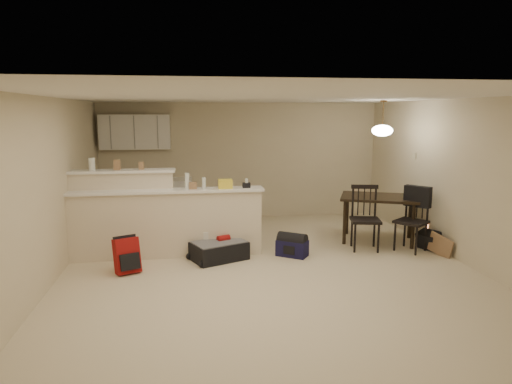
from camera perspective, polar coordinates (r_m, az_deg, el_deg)
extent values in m
plane|color=beige|center=(6.81, 1.74, -9.72)|extent=(7.00, 7.00, 0.00)
plane|color=white|center=(6.42, 1.85, 11.79)|extent=(7.00, 7.00, 0.00)
cube|color=beige|center=(9.94, -1.85, 3.89)|extent=(6.00, 0.02, 2.50)
cube|color=beige|center=(3.21, 13.24, -9.19)|extent=(6.00, 0.02, 2.50)
cube|color=beige|center=(6.66, -24.52, 0.03)|extent=(0.02, 7.00, 2.50)
cube|color=beige|center=(7.63, 24.55, 1.18)|extent=(0.02, 7.00, 2.50)
cube|color=beige|center=(7.43, -10.99, -4.01)|extent=(3.00, 0.28, 1.05)
cube|color=white|center=(7.32, -11.13, 0.14)|extent=(3.08, 0.38, 0.04)
cube|color=beige|center=(7.68, -16.20, -2.63)|extent=(1.60, 0.24, 1.35)
cube|color=white|center=(7.56, -16.45, 2.52)|extent=(1.68, 0.34, 0.04)
cube|color=white|center=(9.70, -14.87, 7.28)|extent=(1.40, 0.34, 0.70)
cube|color=white|center=(9.72, -13.40, -1.28)|extent=(1.80, 0.60, 0.90)
cube|color=beige|center=(8.92, 19.18, 4.28)|extent=(0.02, 0.12, 0.12)
cylinder|color=silver|center=(7.62, -19.84, 3.30)|extent=(0.10, 0.10, 0.20)
cube|color=#926E4B|center=(7.56, -16.97, 3.26)|extent=(0.10, 0.07, 0.16)
cube|color=#926E4B|center=(7.52, -14.14, 3.20)|extent=(0.08, 0.06, 0.12)
cylinder|color=silver|center=(7.29, -8.61, 1.37)|extent=(0.07, 0.07, 0.26)
cylinder|color=silver|center=(7.30, -6.52, 1.11)|extent=(0.06, 0.06, 0.18)
cube|color=#926E4B|center=(7.32, -3.86, 1.02)|extent=(0.22, 0.18, 0.14)
cube|color=#926E4B|center=(7.36, -1.21, 0.85)|extent=(0.12, 0.10, 0.08)
cube|color=#926E4B|center=(7.30, -7.90, 0.79)|extent=(0.12, 0.10, 0.11)
cylinder|color=silver|center=(7.36, -1.20, 1.12)|extent=(0.05, 0.05, 0.15)
cube|color=black|center=(8.40, 15.13, -0.66)|extent=(1.55, 1.32, 0.04)
cylinder|color=black|center=(8.15, 11.02, -3.76)|extent=(0.06, 0.06, 0.78)
cylinder|color=black|center=(8.17, 19.02, -4.10)|extent=(0.06, 0.06, 0.78)
cylinder|color=black|center=(8.83, 11.31, -2.72)|extent=(0.06, 0.06, 0.78)
cylinder|color=black|center=(8.85, 18.68, -3.03)|extent=(0.06, 0.06, 0.78)
cylinder|color=brown|center=(8.27, 15.59, 9.28)|extent=(0.02, 0.02, 0.50)
cylinder|color=brown|center=(8.27, 15.67, 10.87)|extent=(0.12, 0.12, 0.03)
ellipsoid|color=white|center=(8.27, 15.50, 7.41)|extent=(0.36, 0.36, 0.20)
cube|color=black|center=(7.26, -4.64, -7.34)|extent=(0.97, 0.82, 0.28)
cube|color=maroon|center=(6.89, -15.85, -7.65)|extent=(0.39, 0.33, 0.51)
cube|color=#121136|center=(7.43, 4.54, -7.00)|extent=(0.55, 0.49, 0.26)
cube|color=black|center=(8.28, 20.83, -5.70)|extent=(0.36, 0.42, 0.31)
cube|color=#926E4B|center=(7.99, 22.04, -6.23)|extent=(0.17, 0.42, 0.33)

